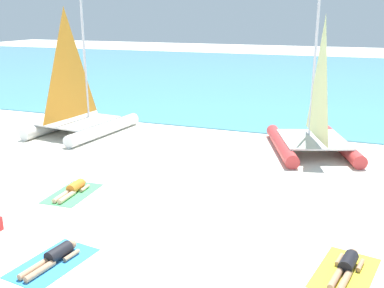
{
  "coord_description": "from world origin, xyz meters",
  "views": [
    {
      "loc": [
        4.93,
        -7.69,
        5.27
      ],
      "look_at": [
        0.0,
        5.33,
        1.2
      ],
      "focal_mm": 41.98,
      "sensor_mm": 36.0,
      "label": 1
    }
  ],
  "objects_px": {
    "towel_left": "(73,193)",
    "sunbather_left": "(73,189)",
    "sunbather_middle": "(55,256)",
    "towel_middle": "(53,263)",
    "sailboat_red": "(313,131)",
    "sailboat_white": "(79,113)",
    "sunbather_right": "(347,266)",
    "towel_right": "(345,273)"
  },
  "relations": [
    {
      "from": "towel_middle",
      "to": "sunbather_right",
      "type": "relative_size",
      "value": 1.22
    },
    {
      "from": "towel_right",
      "to": "sunbather_right",
      "type": "distance_m",
      "value": 0.14
    },
    {
      "from": "towel_right",
      "to": "sunbather_left",
      "type": "bearing_deg",
      "value": 168.06
    },
    {
      "from": "sailboat_red",
      "to": "towel_right",
      "type": "bearing_deg",
      "value": -98.94
    },
    {
      "from": "sailboat_white",
      "to": "sunbather_middle",
      "type": "height_order",
      "value": "sailboat_white"
    },
    {
      "from": "towel_middle",
      "to": "sunbather_middle",
      "type": "bearing_deg",
      "value": 82.58
    },
    {
      "from": "sunbather_right",
      "to": "sailboat_red",
      "type": "bearing_deg",
      "value": 112.57
    },
    {
      "from": "sailboat_red",
      "to": "towel_middle",
      "type": "height_order",
      "value": "sailboat_red"
    },
    {
      "from": "sunbather_left",
      "to": "sunbather_right",
      "type": "bearing_deg",
      "value": -14.95
    },
    {
      "from": "sailboat_white",
      "to": "sunbather_middle",
      "type": "bearing_deg",
      "value": -52.51
    },
    {
      "from": "sunbather_left",
      "to": "towel_middle",
      "type": "distance_m",
      "value": 4.05
    },
    {
      "from": "sunbather_left",
      "to": "sunbather_middle",
      "type": "bearing_deg",
      "value": -64.26
    },
    {
      "from": "towel_middle",
      "to": "sunbather_middle",
      "type": "distance_m",
      "value": 0.14
    },
    {
      "from": "towel_right",
      "to": "sailboat_red",
      "type": "bearing_deg",
      "value": 100.91
    },
    {
      "from": "sailboat_red",
      "to": "towel_middle",
      "type": "bearing_deg",
      "value": -132.6
    },
    {
      "from": "sailboat_red",
      "to": "towel_middle",
      "type": "relative_size",
      "value": 3.09
    },
    {
      "from": "sunbather_left",
      "to": "sunbather_middle",
      "type": "xyz_separation_m",
      "value": [
        1.95,
        -3.49,
        0.0
      ]
    },
    {
      "from": "sailboat_red",
      "to": "sailboat_white",
      "type": "bearing_deg",
      "value": 164.04
    },
    {
      "from": "sailboat_red",
      "to": "sunbather_middle",
      "type": "bearing_deg",
      "value": -132.69
    },
    {
      "from": "sunbather_left",
      "to": "towel_left",
      "type": "bearing_deg",
      "value": -90.0
    },
    {
      "from": "sailboat_red",
      "to": "towel_middle",
      "type": "distance_m",
      "value": 11.34
    },
    {
      "from": "towel_left",
      "to": "towel_middle",
      "type": "relative_size",
      "value": 1.0
    },
    {
      "from": "sailboat_white",
      "to": "sunbather_right",
      "type": "relative_size",
      "value": 3.96
    },
    {
      "from": "sailboat_white",
      "to": "sunbather_right",
      "type": "xyz_separation_m",
      "value": [
        11.91,
        -7.8,
        -0.79
      ]
    },
    {
      "from": "sailboat_red",
      "to": "towel_left",
      "type": "bearing_deg",
      "value": -152.13
    },
    {
      "from": "sailboat_white",
      "to": "sailboat_red",
      "type": "bearing_deg",
      "value": 10.05
    },
    {
      "from": "sailboat_white",
      "to": "sunbather_right",
      "type": "height_order",
      "value": "sailboat_white"
    },
    {
      "from": "sailboat_white",
      "to": "towel_right",
      "type": "xyz_separation_m",
      "value": [
        11.9,
        -7.86,
        -0.92
      ]
    },
    {
      "from": "towel_left",
      "to": "towel_right",
      "type": "relative_size",
      "value": 1.0
    },
    {
      "from": "sailboat_white",
      "to": "sunbather_middle",
      "type": "xyz_separation_m",
      "value": [
        5.88,
        -9.66,
        -0.79
      ]
    },
    {
      "from": "sailboat_white",
      "to": "sunbather_middle",
      "type": "distance_m",
      "value": 11.34
    },
    {
      "from": "sailboat_white",
      "to": "sunbather_left",
      "type": "bearing_deg",
      "value": -51.36
    },
    {
      "from": "towel_left",
      "to": "sunbather_left",
      "type": "distance_m",
      "value": 0.14
    },
    {
      "from": "towel_middle",
      "to": "sunbather_right",
      "type": "xyz_separation_m",
      "value": [
        6.04,
        1.93,
        0.13
      ]
    },
    {
      "from": "sunbather_left",
      "to": "sunbather_middle",
      "type": "relative_size",
      "value": 1.0
    },
    {
      "from": "sailboat_red",
      "to": "towel_left",
      "type": "relative_size",
      "value": 3.09
    },
    {
      "from": "sailboat_red",
      "to": "sunbather_left",
      "type": "height_order",
      "value": "sailboat_red"
    },
    {
      "from": "sailboat_red",
      "to": "sunbather_middle",
      "type": "xyz_separation_m",
      "value": [
        -4.36,
        -10.36,
        -0.74
      ]
    },
    {
      "from": "sunbather_middle",
      "to": "sailboat_red",
      "type": "bearing_deg",
      "value": 74.58
    },
    {
      "from": "sailboat_red",
      "to": "sunbather_middle",
      "type": "relative_size",
      "value": 3.75
    },
    {
      "from": "sunbather_right",
      "to": "towel_right",
      "type": "bearing_deg",
      "value": -90.0
    },
    {
      "from": "sailboat_white",
      "to": "sunbather_right",
      "type": "bearing_deg",
      "value": -27.05
    }
  ]
}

